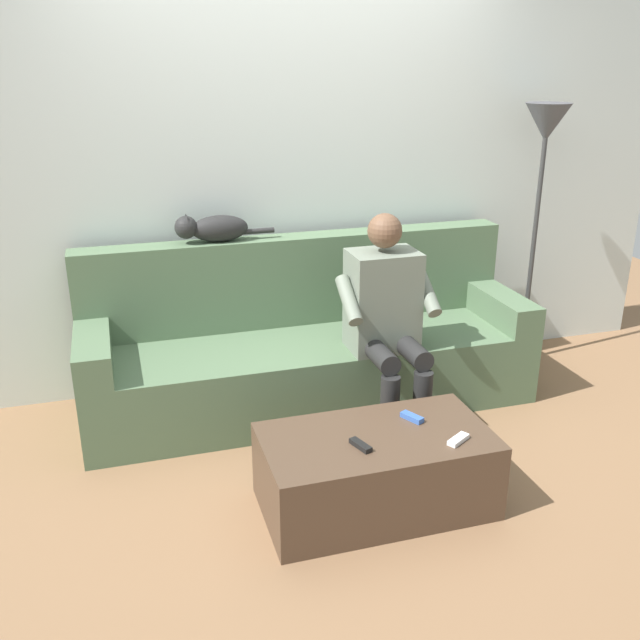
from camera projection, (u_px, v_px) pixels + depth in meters
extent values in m
plane|color=#846042|center=(349.00, 464.00, 3.53)|extent=(8.00, 8.00, 0.00)
cube|color=silver|center=(287.00, 172.00, 4.13)|extent=(5.06, 0.06, 2.55)
cube|color=#516B4C|center=(315.00, 377.00, 4.00)|extent=(2.17, 0.58, 0.41)
cube|color=#516B4C|center=(297.00, 312.00, 4.24)|extent=(2.54, 0.18, 0.94)
cube|color=#516B4C|center=(501.00, 340.00, 4.28)|extent=(0.18, 0.58, 0.58)
cube|color=#516B4C|center=(97.00, 391.00, 3.65)|extent=(0.18, 0.58, 0.58)
cube|color=#4C3828|center=(376.00, 471.00, 3.15)|extent=(1.01, 0.55, 0.36)
cube|color=slate|center=(382.00, 301.00, 3.78)|extent=(0.36, 0.27, 0.54)
sphere|color=brown|center=(385.00, 231.00, 3.64)|extent=(0.18, 0.18, 0.18)
cylinder|color=black|center=(410.00, 349.00, 3.71)|extent=(0.11, 0.36, 0.11)
cylinder|color=black|center=(378.00, 353.00, 3.67)|extent=(0.11, 0.36, 0.11)
cylinder|color=black|center=(422.00, 409.00, 3.64)|extent=(0.10, 0.10, 0.41)
cylinder|color=black|center=(389.00, 413.00, 3.59)|extent=(0.10, 0.10, 0.41)
cylinder|color=slate|center=(427.00, 292.00, 3.74)|extent=(0.08, 0.27, 0.22)
cylinder|color=slate|center=(349.00, 300.00, 3.63)|extent=(0.08, 0.27, 0.22)
ellipsoid|color=black|center=(220.00, 228.00, 3.93)|extent=(0.32, 0.14, 0.15)
sphere|color=black|center=(186.00, 227.00, 3.87)|extent=(0.13, 0.13, 0.13)
cone|color=black|center=(186.00, 217.00, 3.89)|extent=(0.04, 0.04, 0.04)
cone|color=black|center=(187.00, 219.00, 3.83)|extent=(0.04, 0.04, 0.04)
cylinder|color=black|center=(258.00, 231.00, 4.00)|extent=(0.18, 0.03, 0.03)
cube|color=black|center=(361.00, 445.00, 2.99)|extent=(0.07, 0.12, 0.02)
cube|color=white|center=(458.00, 440.00, 3.03)|extent=(0.12, 0.10, 0.02)
cube|color=#3860B7|center=(412.00, 417.00, 3.21)|extent=(0.09, 0.12, 0.02)
cylinder|color=#2D2D2D|center=(521.00, 358.00, 4.73)|extent=(0.24, 0.24, 0.02)
cylinder|color=#333333|center=(533.00, 250.00, 4.46)|extent=(0.03, 0.03, 1.52)
cone|color=#4C4C51|center=(547.00, 123.00, 4.18)|extent=(0.27, 0.27, 0.23)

